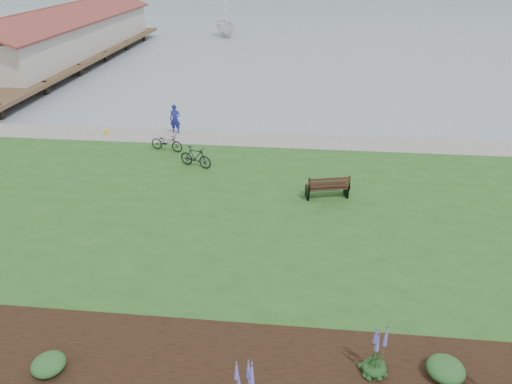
# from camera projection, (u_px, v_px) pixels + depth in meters

# --- Properties ---
(ground) EXTENTS (600.00, 600.00, 0.00)m
(ground) POSITION_uv_depth(u_px,v_px,m) (219.00, 204.00, 20.29)
(ground) COLOR gray
(ground) RESTS_ON ground
(lawn) EXTENTS (34.00, 20.00, 0.40)m
(lawn) POSITION_uv_depth(u_px,v_px,m) (210.00, 224.00, 18.44)
(lawn) COLOR #21501C
(lawn) RESTS_ON ground
(shoreline_path) EXTENTS (34.00, 2.20, 0.03)m
(shoreline_path) POSITION_uv_depth(u_px,v_px,m) (240.00, 139.00, 26.16)
(shoreline_path) COLOR gray
(shoreline_path) RESTS_ON lawn
(pier_pavilion) EXTENTS (8.00, 36.00, 5.40)m
(pier_pavilion) POSITION_uv_depth(u_px,v_px,m) (66.00, 35.00, 45.03)
(pier_pavilion) COLOR #4C3826
(pier_pavilion) RESTS_ON ground
(park_bench) EXTENTS (1.92, 1.11, 1.12)m
(park_bench) POSITION_uv_depth(u_px,v_px,m) (328.00, 187.00, 19.70)
(park_bench) COLOR black
(park_bench) RESTS_ON lawn
(person) EXTENTS (0.74, 0.51, 2.02)m
(person) POSITION_uv_depth(u_px,v_px,m) (175.00, 117.00, 26.57)
(person) COLOR navy
(person) RESTS_ON lawn
(bicycle_a) EXTENTS (1.08, 1.97, 0.98)m
(bicycle_a) POSITION_uv_depth(u_px,v_px,m) (167.00, 142.00, 24.46)
(bicycle_a) COLOR black
(bicycle_a) RESTS_ON lawn
(bicycle_b) EXTENTS (1.08, 1.84, 1.06)m
(bicycle_b) POSITION_uv_depth(u_px,v_px,m) (195.00, 157.00, 22.60)
(bicycle_b) COLOR black
(bicycle_b) RESTS_ON lawn
(sailboat) EXTENTS (12.09, 12.16, 23.57)m
(sailboat) POSITION_uv_depth(u_px,v_px,m) (227.00, 37.00, 59.74)
(sailboat) COLOR silver
(sailboat) RESTS_ON ground
(pannier) EXTENTS (0.27, 0.34, 0.32)m
(pannier) POSITION_uv_depth(u_px,v_px,m) (107.00, 132.00, 26.78)
(pannier) COLOR gold
(pannier) RESTS_ON lawn
(echium_1) EXTENTS (0.62, 0.62, 1.77)m
(echium_1) POSITION_uv_depth(u_px,v_px,m) (376.00, 354.00, 11.37)
(echium_1) COLOR #143815
(echium_1) RESTS_ON garden_bed
(shrub_0) EXTENTS (0.86, 0.86, 0.43)m
(shrub_0) POSITION_uv_depth(u_px,v_px,m) (49.00, 364.00, 11.62)
(shrub_0) COLOR #1E4C21
(shrub_0) RESTS_ON garden_bed
(shrub_2) EXTENTS (0.95, 0.95, 0.47)m
(shrub_2) POSITION_uv_depth(u_px,v_px,m) (446.00, 369.00, 11.45)
(shrub_2) COLOR #1E4C21
(shrub_2) RESTS_ON garden_bed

